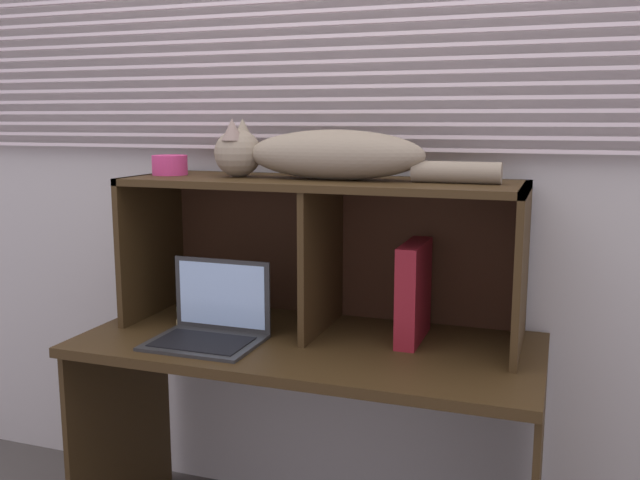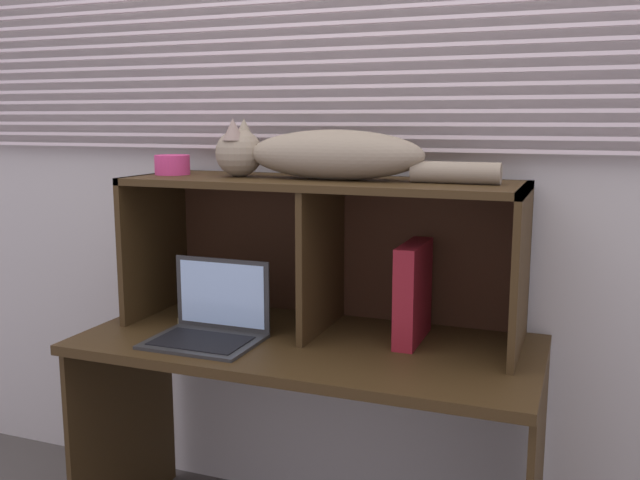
# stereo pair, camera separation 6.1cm
# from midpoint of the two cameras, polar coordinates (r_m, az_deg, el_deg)

# --- Properties ---
(back_panel_with_blinds) EXTENTS (4.40, 0.08, 2.50)m
(back_panel_with_blinds) POSITION_cam_midpoint_polar(r_m,az_deg,el_deg) (2.35, 2.88, 7.19)
(back_panel_with_blinds) COLOR beige
(back_panel_with_blinds) RESTS_ON ground
(desk) EXTENTS (1.37, 0.63, 0.71)m
(desk) POSITION_cam_midpoint_polar(r_m,az_deg,el_deg) (2.16, -0.25, -11.69)
(desk) COLOR #382712
(desk) RESTS_ON ground
(hutch_shelf_unit) EXTENTS (1.22, 0.39, 0.47)m
(hutch_shelf_unit) POSITION_cam_midpoint_polar(r_m,az_deg,el_deg) (2.17, 1.14, 1.18)
(hutch_shelf_unit) COLOR #382712
(hutch_shelf_unit) RESTS_ON desk
(cat) EXTENTS (0.88, 0.18, 0.18)m
(cat) POSITION_cam_midpoint_polar(r_m,az_deg,el_deg) (2.12, 0.84, 6.98)
(cat) COLOR gray
(cat) RESTS_ON hutch_shelf_unit
(laptop) EXTENTS (0.32, 0.25, 0.23)m
(laptop) POSITION_cam_midpoint_polar(r_m,az_deg,el_deg) (2.13, -8.12, -6.75)
(laptop) COLOR #2D2D2D
(laptop) RESTS_ON desk
(binder_upright) EXTENTS (0.06, 0.25, 0.30)m
(binder_upright) POSITION_cam_midpoint_polar(r_m,az_deg,el_deg) (2.10, 8.40, -4.24)
(binder_upright) COLOR maroon
(binder_upright) RESTS_ON desk
(book_stack) EXTENTS (0.15, 0.23, 0.06)m
(book_stack) POSITION_cam_midpoint_polar(r_m,az_deg,el_deg) (2.36, -7.85, -5.55)
(book_stack) COLOR tan
(book_stack) RESTS_ON desk
(small_basket) EXTENTS (0.11, 0.11, 0.06)m
(small_basket) POSITION_cam_midpoint_polar(r_m,az_deg,el_deg) (2.35, -11.21, 6.03)
(small_basket) COLOR #D43977
(small_basket) RESTS_ON hutch_shelf_unit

